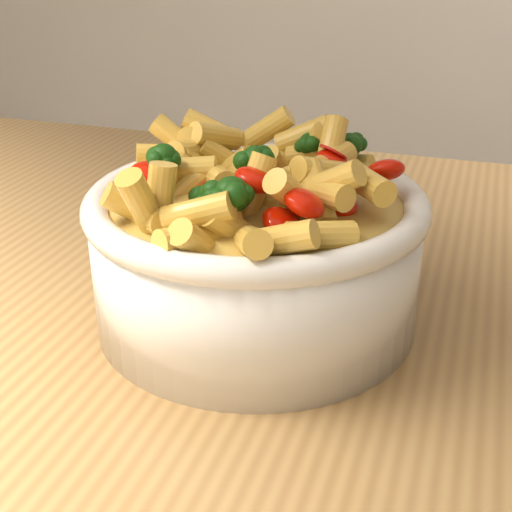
% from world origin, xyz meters
% --- Properties ---
extents(table, '(1.20, 0.80, 0.90)m').
position_xyz_m(table, '(0.00, 0.00, 0.80)').
color(table, '#A57B46').
rests_on(table, ground).
extents(serving_bowl, '(0.24, 0.24, 0.10)m').
position_xyz_m(serving_bowl, '(0.04, -0.04, 0.95)').
color(serving_bowl, white).
rests_on(serving_bowl, table).
extents(pasta_salad, '(0.19, 0.19, 0.04)m').
position_xyz_m(pasta_salad, '(0.04, -0.04, 1.01)').
color(pasta_salad, gold).
rests_on(pasta_salad, serving_bowl).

